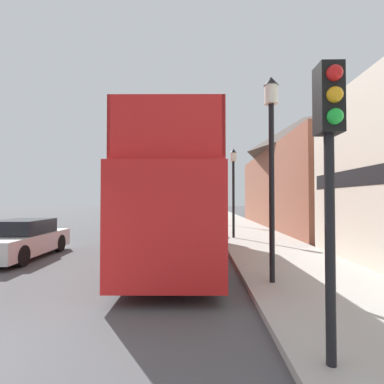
{
  "coord_description": "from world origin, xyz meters",
  "views": [
    {
      "loc": [
        3.46,
        -2.89,
        2.13
      ],
      "look_at": [
        3.19,
        8.43,
        2.4
      ],
      "focal_mm": 28.0,
      "sensor_mm": 36.0,
      "label": 1
    }
  ],
  "objects_px": {
    "traffic_signal": "(330,143)",
    "lamp_post_second": "(233,176)",
    "parked_car_ahead_of_bus": "(200,224)",
    "parked_car_far_side": "(21,240)",
    "lamp_post_third": "(218,181)",
    "tour_bus": "(178,206)",
    "lamp_post_nearest": "(271,141)"
  },
  "relations": [
    {
      "from": "traffic_signal",
      "to": "lamp_post_second",
      "type": "relative_size",
      "value": 0.78
    },
    {
      "from": "parked_car_ahead_of_bus",
      "to": "parked_car_far_side",
      "type": "bearing_deg",
      "value": -133.53
    },
    {
      "from": "parked_car_ahead_of_bus",
      "to": "lamp_post_third",
      "type": "bearing_deg",
      "value": 76.41
    },
    {
      "from": "tour_bus",
      "to": "lamp_post_third",
      "type": "distance_m",
      "value": 13.68
    },
    {
      "from": "traffic_signal",
      "to": "parked_car_ahead_of_bus",
      "type": "bearing_deg",
      "value": 96.42
    },
    {
      "from": "parked_car_ahead_of_bus",
      "to": "lamp_post_nearest",
      "type": "xyz_separation_m",
      "value": [
        1.74,
        -10.32,
        2.87
      ]
    },
    {
      "from": "parked_car_far_side",
      "to": "lamp_post_nearest",
      "type": "distance_m",
      "value": 9.37
    },
    {
      "from": "lamp_post_nearest",
      "to": "tour_bus",
      "type": "bearing_deg",
      "value": 127.14
    },
    {
      "from": "lamp_post_third",
      "to": "traffic_signal",
      "type": "bearing_deg",
      "value": -89.87
    },
    {
      "from": "parked_car_ahead_of_bus",
      "to": "lamp_post_third",
      "type": "height_order",
      "value": "lamp_post_third"
    },
    {
      "from": "lamp_post_second",
      "to": "tour_bus",
      "type": "bearing_deg",
      "value": -116.91
    },
    {
      "from": "parked_car_ahead_of_bus",
      "to": "traffic_signal",
      "type": "bearing_deg",
      "value": -83.79
    },
    {
      "from": "tour_bus",
      "to": "lamp_post_second",
      "type": "bearing_deg",
      "value": 61.91
    },
    {
      "from": "traffic_signal",
      "to": "tour_bus",
      "type": "bearing_deg",
      "value": 108.69
    },
    {
      "from": "lamp_post_nearest",
      "to": "lamp_post_second",
      "type": "xyz_separation_m",
      "value": [
        0.03,
        8.35,
        -0.21
      ]
    },
    {
      "from": "tour_bus",
      "to": "lamp_post_nearest",
      "type": "bearing_deg",
      "value": -54.05
    },
    {
      "from": "parked_car_ahead_of_bus",
      "to": "traffic_signal",
      "type": "height_order",
      "value": "traffic_signal"
    },
    {
      "from": "tour_bus",
      "to": "lamp_post_nearest",
      "type": "relative_size",
      "value": 1.93
    },
    {
      "from": "parked_car_far_side",
      "to": "traffic_signal",
      "type": "xyz_separation_m",
      "value": [
        8.04,
        -7.07,
        2.15
      ]
    },
    {
      "from": "parked_car_far_side",
      "to": "parked_car_ahead_of_bus",
      "type": "bearing_deg",
      "value": -135.23
    },
    {
      "from": "parked_car_far_side",
      "to": "lamp_post_third",
      "type": "bearing_deg",
      "value": -123.0
    },
    {
      "from": "parked_car_far_side",
      "to": "lamp_post_nearest",
      "type": "relative_size",
      "value": 0.91
    },
    {
      "from": "parked_car_ahead_of_bus",
      "to": "lamp_post_second",
      "type": "bearing_deg",
      "value": -48.2
    },
    {
      "from": "parked_car_far_side",
      "to": "traffic_signal",
      "type": "distance_m",
      "value": 10.92
    },
    {
      "from": "traffic_signal",
      "to": "lamp_post_nearest",
      "type": "relative_size",
      "value": 0.73
    },
    {
      "from": "parked_car_far_side",
      "to": "lamp_post_second",
      "type": "xyz_separation_m",
      "value": [
        8.24,
        4.9,
        2.69
      ]
    },
    {
      "from": "parked_car_far_side",
      "to": "lamp_post_second",
      "type": "height_order",
      "value": "lamp_post_second"
    },
    {
      "from": "traffic_signal",
      "to": "lamp_post_third",
      "type": "distance_m",
      "value": 20.35
    },
    {
      "from": "tour_bus",
      "to": "traffic_signal",
      "type": "xyz_separation_m",
      "value": [
        2.35,
        -6.95,
        0.91
      ]
    },
    {
      "from": "traffic_signal",
      "to": "lamp_post_second",
      "type": "bearing_deg",
      "value": 89.05
    },
    {
      "from": "tour_bus",
      "to": "lamp_post_second",
      "type": "xyz_separation_m",
      "value": [
        2.55,
        5.02,
        1.45
      ]
    },
    {
      "from": "traffic_signal",
      "to": "lamp_post_third",
      "type": "height_order",
      "value": "lamp_post_third"
    }
  ]
}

